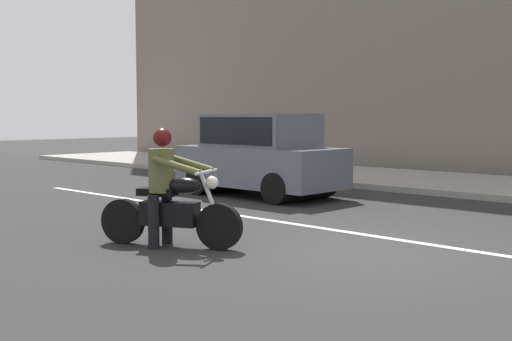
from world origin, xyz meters
The scene contains 4 objects.
ground_plane centered at (0.00, 0.00, 0.00)m, with size 80.00×80.00×0.00m, color #2A2A2A.
lane_marking_stripe centered at (-0.86, 0.90, 0.00)m, with size 18.00×0.14×0.01m, color silver.
motorcycle_with_rider_olive centered at (-2.31, -1.62, 0.65)m, with size 1.89×1.05×1.59m.
parked_hatchback_slate_gray centered at (-5.15, 3.18, 0.93)m, with size 3.73×1.76×1.80m.
Camera 1 is at (4.38, -6.96, 1.75)m, focal length 44.89 mm.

